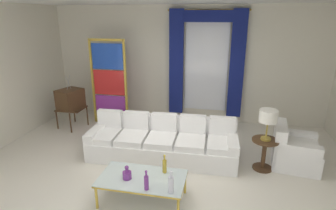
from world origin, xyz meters
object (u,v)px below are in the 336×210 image
Objects in this scene: stained_glass_divider at (109,84)px; couch_white_long at (163,142)px; coffee_table at (142,179)px; bottle_blue_decanter at (127,174)px; bottle_ruby_flask at (165,165)px; armchair_white at (292,151)px; round_side_table at (264,152)px; vintage_tv at (70,100)px; table_lamp_brass at (268,117)px; peacock_figurine at (118,120)px; bottle_crystal_tall at (171,184)px; bottle_amber_squat at (146,182)px.

couch_white_long is at bearing -40.35° from stained_glass_divider.
couch_white_long is 2.26× the size of coffee_table.
bottle_blue_decanter is 0.59m from bottle_ruby_flask.
armchair_white is 1.55× the size of round_side_table.
table_lamp_brass is at bearing -13.62° from vintage_tv.
bottle_blue_decanter is at bearing -151.24° from bottle_ruby_flask.
peacock_figurine is (-3.92, 0.99, -0.07)m from armchair_white.
vintage_tv is 2.24× the size of peacock_figurine.
round_side_table is at bearing 35.11° from coffee_table.
table_lamp_brass reaches higher than round_side_table.
bottle_crystal_tall is 0.35m from bottle_amber_squat.
armchair_white is at bearing 4.03° from couch_white_long.
vintage_tv is at bearing 166.38° from table_lamp_brass.
bottle_amber_squat reaches higher than bottle_blue_decanter.
bottle_amber_squat is 0.33× the size of armchair_white.
bottle_ruby_flask is 0.52× the size of round_side_table.
bottle_blue_decanter is 3.50m from vintage_tv.
round_side_table is (1.42, 1.62, -0.19)m from bottle_crystal_tall.
vintage_tv is (-2.92, 2.25, 0.20)m from bottle_ruby_flask.
vintage_tv is at bearing -172.67° from peacock_figurine.
armchair_white is at bearing 33.03° from bottle_ruby_flask.
vintage_tv reaches higher than couch_white_long.
couch_white_long is at bearing -21.19° from vintage_tv.
bottle_ruby_flask reaches higher than bottle_amber_squat.
couch_white_long is 2.19× the size of vintage_tv.
bottle_crystal_tall is at bearing -54.74° from stained_glass_divider.
bottle_crystal_tall is 1.13× the size of bottle_amber_squat.
round_side_table is at bearing -13.62° from vintage_tv.
bottle_blue_decanter is at bearing -62.65° from stained_glass_divider.
bottle_amber_squat is (0.16, -1.72, 0.23)m from couch_white_long.
round_side_table is at bearing -20.41° from peacock_figurine.
bottle_ruby_flask is at bearing 28.76° from bottle_blue_decanter.
stained_glass_divider is at bearing 121.07° from coffee_table.
couch_white_long is 1.94m from round_side_table.
armchair_white is 1.61× the size of table_lamp_brass.
couch_white_long is 1.81m from bottle_crystal_tall.
bottle_crystal_tall is 2.17m from round_side_table.
bottle_crystal_tall is (0.51, -1.71, 0.24)m from couch_white_long.
coffee_table is 2.96m from armchair_white.
round_side_table is at bearing -2.66° from couch_white_long.
stained_glass_divider is 4.01m from table_lamp_brass.
table_lamp_brass is at bearing 35.11° from coffee_table.
couch_white_long reaches higher than bottle_blue_decanter.
couch_white_long is at bearing 177.34° from round_side_table.
table_lamp_brass is (3.69, -1.58, -0.03)m from stained_glass_divider.
bottle_amber_squat is 0.99× the size of bottle_ruby_flask.
bottle_amber_squat is 0.23× the size of vintage_tv.
bottle_amber_squat reaches higher than coffee_table.
peacock_figurine is at bearing 126.01° from bottle_ruby_flask.
vintage_tv is at bearing 138.86° from bottle_crystal_tall.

